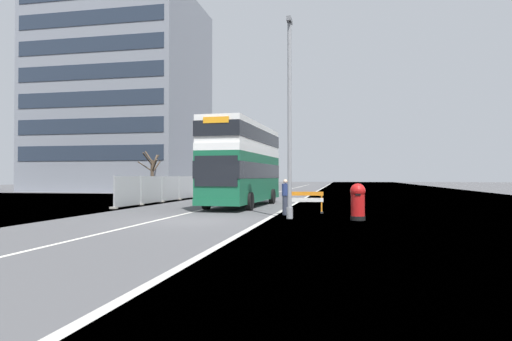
{
  "coord_description": "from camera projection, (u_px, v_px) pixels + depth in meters",
  "views": [
    {
      "loc": [
        6.4,
        -17.58,
        1.86
      ],
      "look_at": [
        1.66,
        6.13,
        2.2
      ],
      "focal_mm": 30.75,
      "sensor_mm": 36.0,
      "label": 1
    }
  ],
  "objects": [
    {
      "name": "car_receding_mid",
      "position": [
        249.0,
        184.0,
        52.95
      ],
      "size": [
        1.96,
        4.14,
        2.11
      ],
      "color": "navy",
      "rests_on": "ground"
    },
    {
      "name": "ground",
      "position": [
        204.0,
        222.0,
        18.44
      ],
      "size": [
        140.0,
        280.0,
        0.1
      ],
      "color": "#4C4C4F"
    },
    {
      "name": "pedestrian_at_kerb",
      "position": [
        285.0,
        197.0,
        21.29
      ],
      "size": [
        0.34,
        0.34,
        1.74
      ],
      "color": "#2D3342",
      "rests_on": "ground"
    },
    {
      "name": "car_receding_far",
      "position": [
        260.0,
        183.0,
        59.8
      ],
      "size": [
        2.09,
        4.28,
        2.01
      ],
      "color": "black",
      "rests_on": "ground"
    },
    {
      "name": "construction_site_fence",
      "position": [
        162.0,
        189.0,
        31.95
      ],
      "size": [
        0.44,
        13.8,
        1.94
      ],
      "color": "#A8AAAD",
      "rests_on": "ground"
    },
    {
      "name": "double_decker_bus",
      "position": [
        243.0,
        163.0,
        27.6
      ],
      "size": [
        3.12,
        10.78,
        5.11
      ],
      "color": "#145638",
      "rests_on": "ground"
    },
    {
      "name": "lamppost_foreground",
      "position": [
        290.0,
        124.0,
        19.43
      ],
      "size": [
        0.29,
        0.7,
        8.92
      ],
      "color": "gray",
      "rests_on": "ground"
    },
    {
      "name": "backdrop_office_block",
      "position": [
        124.0,
        96.0,
        59.5
      ],
      "size": [
        20.02,
        16.68,
        25.52
      ],
      "color": "gray",
      "rests_on": "ground"
    },
    {
      "name": "car_oncoming_near",
      "position": [
        241.0,
        184.0,
        45.83
      ],
      "size": [
        2.09,
        4.58,
        2.26
      ],
      "color": "black",
      "rests_on": "ground"
    },
    {
      "name": "roadworks_barrier",
      "position": [
        305.0,
        200.0,
        22.36
      ],
      "size": [
        1.83,
        0.64,
        1.09
      ],
      "color": "orange",
      "rests_on": "ground"
    },
    {
      "name": "bare_tree_far_verge_mid",
      "position": [
        201.0,
        172.0,
        65.02
      ],
      "size": [
        2.54,
        2.48,
        4.95
      ],
      "color": "#4C3D2D",
      "rests_on": "ground"
    },
    {
      "name": "red_pillar_postbox",
      "position": [
        358.0,
        200.0,
        18.69
      ],
      "size": [
        0.65,
        0.65,
        1.57
      ],
      "color": "black",
      "rests_on": "ground"
    },
    {
      "name": "bare_tree_far_verge_near",
      "position": [
        152.0,
        171.0,
        47.25
      ],
      "size": [
        2.28,
        2.96,
        4.64
      ],
      "color": "#4C3D2D",
      "rests_on": "ground"
    }
  ]
}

